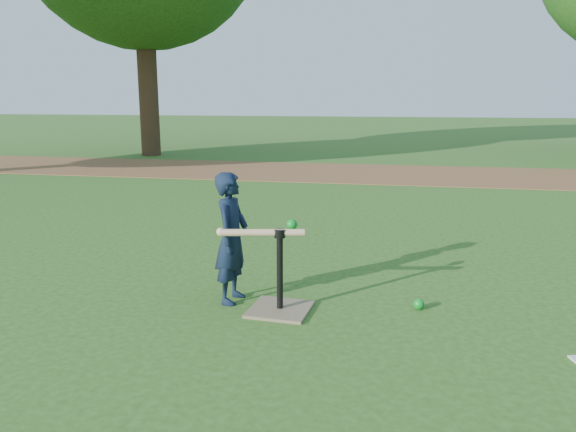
# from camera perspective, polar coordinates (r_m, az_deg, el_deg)

# --- Properties ---
(ground) EXTENTS (80.00, 80.00, 0.00)m
(ground) POSITION_cam_1_polar(r_m,az_deg,el_deg) (4.29, 3.53, -9.07)
(ground) COLOR #285116
(ground) RESTS_ON ground
(dirt_strip) EXTENTS (24.00, 3.00, 0.01)m
(dirt_strip) POSITION_cam_1_polar(r_m,az_deg,el_deg) (11.58, 8.68, 4.31)
(dirt_strip) COLOR brown
(dirt_strip) RESTS_ON ground
(child) EXTENTS (0.26, 0.38, 1.00)m
(child) POSITION_cam_1_polar(r_m,az_deg,el_deg) (4.25, -5.73, -2.23)
(child) COLOR black
(child) RESTS_ON ground
(wiffle_ball_ground) EXTENTS (0.08, 0.08, 0.08)m
(wiffle_ball_ground) POSITION_cam_1_polar(r_m,az_deg,el_deg) (4.31, 13.16, -8.71)
(wiffle_ball_ground) COLOR #0B7E1E
(wiffle_ball_ground) RESTS_ON ground
(batting_tee) EXTENTS (0.46, 0.46, 0.61)m
(batting_tee) POSITION_cam_1_polar(r_m,az_deg,el_deg) (4.14, -0.83, -8.18)
(batting_tee) COLOR #77654B
(batting_tee) RESTS_ON ground
(swing_action) EXTENTS (0.63, 0.24, 0.11)m
(swing_action) POSITION_cam_1_polar(r_m,az_deg,el_deg) (4.03, -2.41, -1.51)
(swing_action) COLOR tan
(swing_action) RESTS_ON ground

